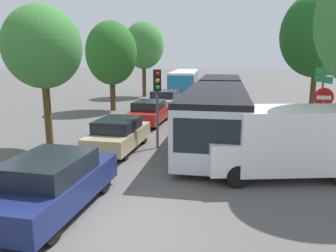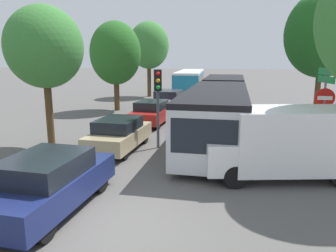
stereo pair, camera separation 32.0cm
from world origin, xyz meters
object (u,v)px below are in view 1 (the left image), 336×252
Objects in this scene: white_van at (288,140)px; queued_car_red at (149,112)px; queued_car_tan at (118,134)px; queued_car_silver at (165,100)px; direction_sign_post at (322,89)px; tree_left_distant at (143,47)px; tree_left_mid at (43,49)px; queued_car_navy at (52,184)px; traffic_light at (157,91)px; tree_left_far at (111,53)px; articulated_bus at (218,102)px; tree_right_mid at (317,37)px; city_bus_rear at (185,80)px; no_entry_sign at (322,113)px.

queued_car_red is at bearing -63.07° from white_van.
queued_car_red is at bearing 2.24° from queued_car_tan.
queued_car_red is 0.93× the size of queued_car_silver.
queued_car_silver is 12.13m from direction_sign_post.
tree_left_mid is at bearing -88.00° from tree_left_distant.
queued_car_navy is 1.22× the size of direction_sign_post.
tree_left_far is at bearing -167.70° from traffic_light.
articulated_bus is 4.74× the size of direction_sign_post.
tree_left_distant is 16.81m from tree_right_mid.
tree_left_mid is at bearing 167.11° from queued_car_silver.
no_entry_sign is (7.97, -22.97, 0.49)m from city_bus_rear.
tree_left_mid is at bearing -23.81° from white_van.
queued_car_red is at bearing 179.92° from traffic_light.
tree_left_distant is (-0.66, 19.03, 0.65)m from tree_left_mid.
queued_car_silver is at bearing 74.60° from tree_left_mid.
queued_car_tan is 0.92× the size of queued_car_silver.
direction_sign_post is 20.63m from tree_left_distant.
direction_sign_post reaches higher than city_bus_rear.
traffic_light reaches higher than queued_car_tan.
tree_left_far is at bearing -90.58° from tree_left_distant.
traffic_light is 6.49m from no_entry_sign.
tree_left_distant reaches higher than traffic_light.
articulated_bus is 3.21× the size of white_van.
traffic_light is (1.57, -22.11, 1.11)m from city_bus_rear.
articulated_bus is 9.34m from tree_left_mid.
white_van is 5.74m from traffic_light.
tree_right_mid reaches higher than no_entry_sign.
tree_right_mid reaches higher than city_bus_rear.
queued_car_tan is at bearing -177.62° from queued_car_silver.
no_entry_sign is (7.97, -0.23, 1.18)m from queued_car_tan.
queued_car_silver is 1.28× the size of traffic_light.
queued_car_tan is (-0.13, 5.72, -0.06)m from queued_car_navy.
queued_car_red is at bearing 177.31° from city_bus_rear.
traffic_light is at bearing -178.73° from city_bus_rear.
tree_left_far is (-3.76, 10.03, 3.45)m from queued_car_tan.
white_van is (6.46, -12.78, 0.49)m from queued_car_silver.
city_bus_rear is at bearing 2.60° from queued_car_red.
white_van is at bearing -10.58° from tree_left_mid.
queued_car_silver is 0.60× the size of tree_left_distant.
tree_left_mid is at bearing -0.40° from direction_sign_post.
articulated_bus is at bearing -141.49° from queued_car_silver.
tree_right_mid is at bearing -70.35° from queued_car_red.
city_bus_rear is 1.75× the size of tree_left_far.
tree_left_mid reaches higher than queued_car_red.
city_bus_rear is at bearing 73.52° from tree_left_far.
direction_sign_post is (2.11, 4.39, 1.31)m from white_van.
tree_left_distant is at bearing 89.42° from tree_left_far.
traffic_light reaches higher than articulated_bus.
articulated_bus is at bearing 134.47° from traffic_light.
queued_car_silver is 0.72× the size of tree_left_mid.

